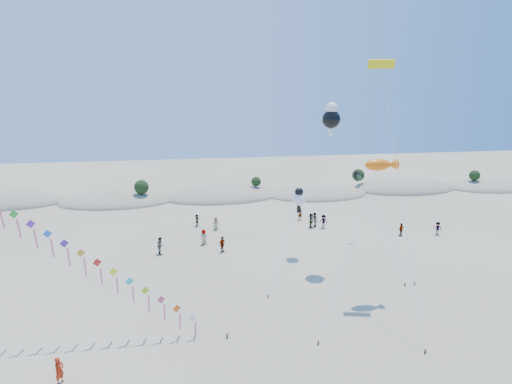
% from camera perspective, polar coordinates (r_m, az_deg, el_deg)
% --- Properties ---
extents(dune_ridge, '(145.30, 11.49, 5.57)m').
position_cam_1_polar(dune_ridge, '(69.44, -3.99, -0.51)').
color(dune_ridge, gray).
rests_on(dune_ridge, ground).
extents(kite_train, '(26.00, 5.12, 17.31)m').
position_cam_1_polar(kite_train, '(33.89, -28.48, -3.51)').
color(kite_train, '#3F2D1E').
rests_on(kite_train, ground).
extents(fish_kite, '(8.79, 8.26, 11.93)m').
position_cam_1_polar(fish_kite, '(37.68, 16.34, 3.45)').
color(fish_kite, '#3F2D1E').
rests_on(fish_kite, ground).
extents(cartoon_kite_low, '(5.63, 9.96, 7.40)m').
position_cam_1_polar(cartoon_kite_low, '(45.36, 5.73, -0.79)').
color(cartoon_kite_low, '#3F2D1E').
rests_on(cartoon_kite_low, ground).
extents(cartoon_kite_high, '(7.50, 7.78, 16.31)m').
position_cam_1_polar(cartoon_kite_high, '(42.63, 10.02, 9.80)').
color(cartoon_kite_high, '#3F2D1E').
rests_on(cartoon_kite_high, ground).
extents(parafoil_kite, '(2.22, 11.88, 20.05)m').
position_cam_1_polar(parafoil_kite, '(38.32, 16.46, 15.42)').
color(parafoil_kite, '#3F2D1E').
rests_on(parafoil_kite, ground).
extents(dark_kite, '(1.02, 13.22, 8.25)m').
position_cam_1_polar(dark_kite, '(48.61, 14.62, -0.84)').
color(dark_kite, '#3F2D1E').
rests_on(dark_kite, ground).
extents(flyer_foreground, '(0.69, 0.79, 1.81)m').
position_cam_1_polar(flyer_foreground, '(31.27, -24.75, -20.81)').
color(flyer_foreground, '#AC260D').
rests_on(flyer_foreground, ground).
extents(beachgoers, '(34.19, 10.34, 1.90)m').
position_cam_1_polar(beachgoers, '(52.66, 3.32, -4.69)').
color(beachgoers, slate).
rests_on(beachgoers, ground).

